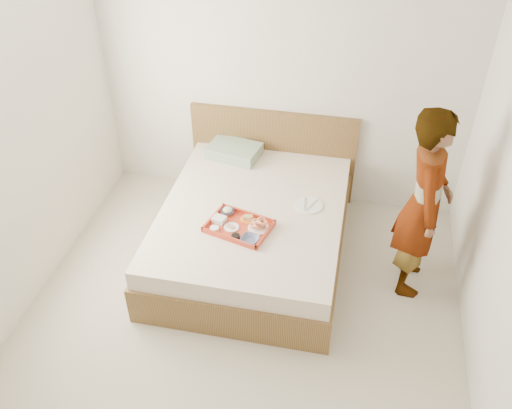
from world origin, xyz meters
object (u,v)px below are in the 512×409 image
Objects in this scene: tray at (239,226)px; person at (424,204)px; bed at (253,231)px; dinner_plate at (308,205)px.

person reaches higher than tray.
dinner_plate is (0.47, 0.13, 0.27)m from bed.
bed is 1.50m from person.
dinner_plate is at bearing 79.49° from person.
bed is 3.95× the size of tray.
dinner_plate is 0.15× the size of person.
tray is at bearing 100.10° from person.
tray is 2.05× the size of dinner_plate.
tray is at bearing -141.45° from dinner_plate.
tray is 0.67m from dinner_plate.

